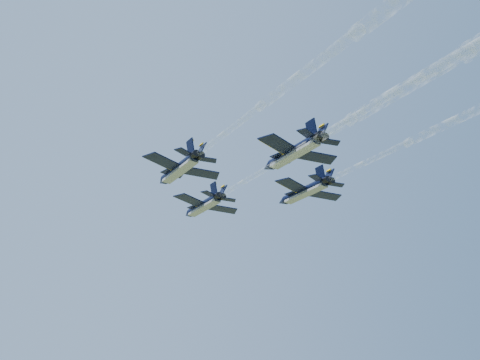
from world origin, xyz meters
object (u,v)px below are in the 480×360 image
object	(u,v)px
jet_lead	(203,206)
jet_left	(179,169)
jet_slot	(293,153)
jet_right	(304,192)

from	to	relation	value
jet_lead	jet_left	xyz separation A→B (m)	(-8.16, -17.66, 0.00)
jet_left	jet_slot	distance (m)	18.70
jet_right	jet_slot	xyz separation A→B (m)	(-8.44, -16.02, 0.00)
jet_lead	jet_slot	xyz separation A→B (m)	(6.64, -29.09, 0.00)
jet_lead	jet_left	world-z (taller)	same
jet_lead	jet_slot	world-z (taller)	same
jet_lead	jet_right	xyz separation A→B (m)	(15.08, -13.08, 0.00)
jet_lead	jet_right	distance (m)	19.96
jet_left	jet_slot	size ratio (longest dim) A/B	1.00
jet_lead	jet_slot	size ratio (longest dim) A/B	1.00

